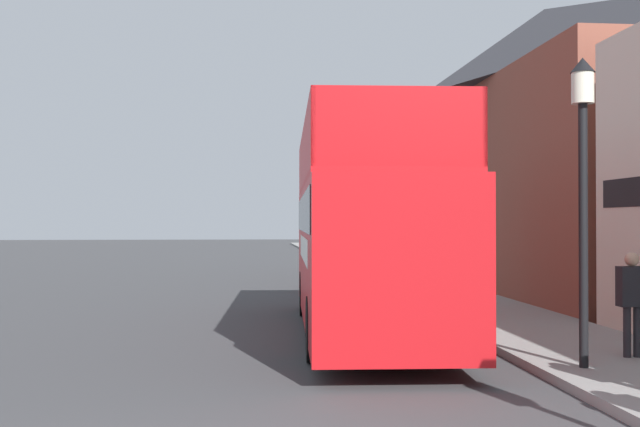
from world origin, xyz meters
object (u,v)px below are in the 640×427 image
pedestrian_third (632,294)px  lamp_post_second (430,182)px  tour_bus (364,240)px  lamp_post_nearest (583,152)px  parked_car_ahead_of_bus (346,271)px

pedestrian_third → lamp_post_second: lamp_post_second is taller
pedestrian_third → lamp_post_second: bearing=100.4°
tour_bus → lamp_post_nearest: (2.51, -4.47, 1.37)m
tour_bus → pedestrian_third: 5.27m
tour_bus → lamp_post_second: 4.55m
parked_car_ahead_of_bus → lamp_post_nearest: (1.76, -13.25, 2.56)m
parked_car_ahead_of_bus → pedestrian_third: (2.87, -12.53, 0.43)m
pedestrian_third → tour_bus: bearing=134.1°
tour_bus → lamp_post_second: size_ratio=2.25×
lamp_post_nearest → pedestrian_third: bearing=33.0°
parked_car_ahead_of_bus → pedestrian_third: size_ratio=2.59×
lamp_post_nearest → lamp_post_second: size_ratio=1.00×
tour_bus → parked_car_ahead_of_bus: bearing=87.9°
parked_car_ahead_of_bus → tour_bus: bearing=-94.2°
parked_car_ahead_of_bus → lamp_post_nearest: bearing=-81.8°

